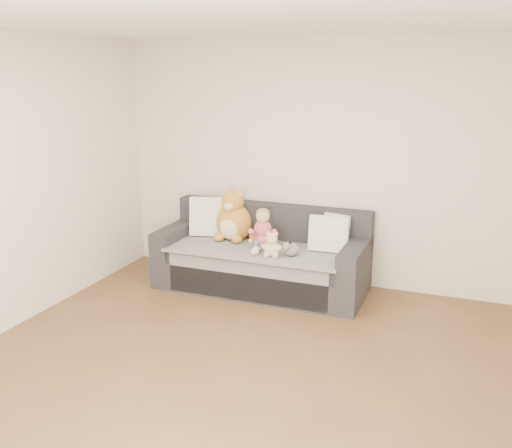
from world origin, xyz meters
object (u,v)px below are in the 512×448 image
Objects in this scene: sofa at (262,259)px; teddy_bear at (272,246)px; plush_cat at (234,219)px; toddler at (263,232)px; sippy_cup at (256,245)px.

sofa is 8.48× the size of teddy_bear.
plush_cat is at bearing 166.30° from sofa.
toddler is 0.70× the size of plush_cat.
toddler is at bearing -23.18° from plush_cat.
sofa is 0.48m from teddy_bear.
sofa reaches higher than teddy_bear.
teddy_bear reaches higher than sippy_cup.
sofa is 16.99× the size of sippy_cup.
sofa is 0.34m from sippy_cup.
sippy_cup is (-0.01, -0.15, -0.11)m from toddler.
plush_cat is 0.54m from sippy_cup.
teddy_bear is (0.22, -0.33, 0.27)m from sofa.
plush_cat reaches higher than toddler.
teddy_bear is at bearing -33.96° from plush_cat.
plush_cat reaches higher than teddy_bear.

